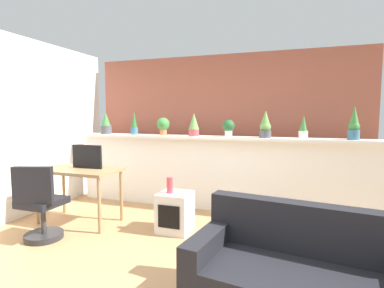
{
  "coord_description": "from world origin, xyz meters",
  "views": [
    {
      "loc": [
        1.18,
        -2.48,
        1.48
      ],
      "look_at": [
        -0.02,
        0.99,
        1.12
      ],
      "focal_mm": 28.01,
      "sensor_mm": 36.0,
      "label": 1
    }
  ],
  "objects_px": {
    "potted_plant_4": "(228,127)",
    "couch": "(301,284)",
    "potted_plant_6": "(303,128)",
    "vase_on_shelf": "(170,185)",
    "potted_plant_1": "(134,124)",
    "potted_plant_5": "(265,126)",
    "potted_plant_3": "(194,124)",
    "potted_plant_7": "(354,125)",
    "side_cube_shelf": "(175,212)",
    "tv_monitor": "(87,157)",
    "office_chair": "(40,209)",
    "potted_plant_2": "(163,125)",
    "desk": "(79,175)",
    "potted_plant_0": "(106,124)"
  },
  "relations": [
    {
      "from": "potted_plant_4",
      "to": "couch",
      "type": "relative_size",
      "value": 0.15
    },
    {
      "from": "potted_plant_6",
      "to": "vase_on_shelf",
      "type": "bearing_deg",
      "value": -146.45
    },
    {
      "from": "potted_plant_1",
      "to": "potted_plant_5",
      "type": "height_order",
      "value": "potted_plant_1"
    },
    {
      "from": "potted_plant_1",
      "to": "vase_on_shelf",
      "type": "distance_m",
      "value": 1.66
    },
    {
      "from": "potted_plant_3",
      "to": "potted_plant_5",
      "type": "distance_m",
      "value": 1.08
    },
    {
      "from": "potted_plant_6",
      "to": "potted_plant_7",
      "type": "height_order",
      "value": "potted_plant_7"
    },
    {
      "from": "couch",
      "to": "side_cube_shelf",
      "type": "bearing_deg",
      "value": 139.74
    },
    {
      "from": "potted_plant_4",
      "to": "vase_on_shelf",
      "type": "xyz_separation_m",
      "value": [
        -0.52,
        -1.02,
        -0.7
      ]
    },
    {
      "from": "potted_plant_1",
      "to": "tv_monitor",
      "type": "distance_m",
      "value": 1.14
    },
    {
      "from": "potted_plant_6",
      "to": "office_chair",
      "type": "relative_size",
      "value": 0.37
    },
    {
      "from": "office_chair",
      "to": "couch",
      "type": "distance_m",
      "value": 2.91
    },
    {
      "from": "office_chair",
      "to": "vase_on_shelf",
      "type": "height_order",
      "value": "office_chair"
    },
    {
      "from": "potted_plant_5",
      "to": "potted_plant_2",
      "type": "bearing_deg",
      "value": 179.14
    },
    {
      "from": "potted_plant_5",
      "to": "side_cube_shelf",
      "type": "height_order",
      "value": "potted_plant_5"
    },
    {
      "from": "potted_plant_7",
      "to": "vase_on_shelf",
      "type": "xyz_separation_m",
      "value": [
        -2.2,
        -1.0,
        -0.75
      ]
    },
    {
      "from": "office_chair",
      "to": "side_cube_shelf",
      "type": "relative_size",
      "value": 1.82
    },
    {
      "from": "potted_plant_2",
      "to": "couch",
      "type": "bearing_deg",
      "value": -47.14
    },
    {
      "from": "potted_plant_1",
      "to": "potted_plant_3",
      "type": "relative_size",
      "value": 1.12
    },
    {
      "from": "potted_plant_3",
      "to": "desk",
      "type": "bearing_deg",
      "value": -139.65
    },
    {
      "from": "potted_plant_3",
      "to": "potted_plant_4",
      "type": "height_order",
      "value": "potted_plant_3"
    },
    {
      "from": "potted_plant_3",
      "to": "potted_plant_6",
      "type": "distance_m",
      "value": 1.6
    },
    {
      "from": "potted_plant_0",
      "to": "desk",
      "type": "bearing_deg",
      "value": -74.01
    },
    {
      "from": "potted_plant_4",
      "to": "potted_plant_6",
      "type": "relative_size",
      "value": 0.77
    },
    {
      "from": "potted_plant_2",
      "to": "potted_plant_7",
      "type": "distance_m",
      "value": 2.75
    },
    {
      "from": "couch",
      "to": "potted_plant_5",
      "type": "bearing_deg",
      "value": 102.13
    },
    {
      "from": "tv_monitor",
      "to": "couch",
      "type": "distance_m",
      "value": 3.09
    },
    {
      "from": "potted_plant_0",
      "to": "potted_plant_6",
      "type": "height_order",
      "value": "potted_plant_0"
    },
    {
      "from": "side_cube_shelf",
      "to": "vase_on_shelf",
      "type": "relative_size",
      "value": 2.5
    },
    {
      "from": "potted_plant_6",
      "to": "office_chair",
      "type": "distance_m",
      "value": 3.54
    },
    {
      "from": "potted_plant_0",
      "to": "vase_on_shelf",
      "type": "xyz_separation_m",
      "value": [
        1.62,
        -0.99,
        -0.73
      ]
    },
    {
      "from": "potted_plant_1",
      "to": "potted_plant_4",
      "type": "height_order",
      "value": "potted_plant_1"
    },
    {
      "from": "desk",
      "to": "vase_on_shelf",
      "type": "relative_size",
      "value": 5.5
    },
    {
      "from": "office_chair",
      "to": "vase_on_shelf",
      "type": "bearing_deg",
      "value": 29.87
    },
    {
      "from": "potted_plant_2",
      "to": "potted_plant_6",
      "type": "height_order",
      "value": "potted_plant_6"
    },
    {
      "from": "potted_plant_4",
      "to": "vase_on_shelf",
      "type": "bearing_deg",
      "value": -117.19
    },
    {
      "from": "tv_monitor",
      "to": "potted_plant_7",
      "type": "bearing_deg",
      "value": 16.47
    },
    {
      "from": "potted_plant_4",
      "to": "potted_plant_5",
      "type": "relative_size",
      "value": 0.65
    },
    {
      "from": "potted_plant_1",
      "to": "potted_plant_7",
      "type": "height_order",
      "value": "potted_plant_7"
    },
    {
      "from": "potted_plant_4",
      "to": "side_cube_shelf",
      "type": "bearing_deg",
      "value": -115.24
    },
    {
      "from": "potted_plant_3",
      "to": "tv_monitor",
      "type": "relative_size",
      "value": 0.78
    },
    {
      "from": "office_chair",
      "to": "potted_plant_6",
      "type": "bearing_deg",
      "value": 31.91
    },
    {
      "from": "potted_plant_1",
      "to": "office_chair",
      "type": "height_order",
      "value": "potted_plant_1"
    },
    {
      "from": "potted_plant_7",
      "to": "potted_plant_5",
      "type": "bearing_deg",
      "value": 179.78
    },
    {
      "from": "side_cube_shelf",
      "to": "couch",
      "type": "bearing_deg",
      "value": -40.26
    },
    {
      "from": "potted_plant_0",
      "to": "vase_on_shelf",
      "type": "distance_m",
      "value": 2.03
    },
    {
      "from": "desk",
      "to": "vase_on_shelf",
      "type": "bearing_deg",
      "value": 4.3
    },
    {
      "from": "potted_plant_3",
      "to": "potted_plant_4",
      "type": "distance_m",
      "value": 0.54
    },
    {
      "from": "potted_plant_4",
      "to": "potted_plant_0",
      "type": "bearing_deg",
      "value": -179.31
    },
    {
      "from": "potted_plant_6",
      "to": "side_cube_shelf",
      "type": "height_order",
      "value": "potted_plant_6"
    },
    {
      "from": "potted_plant_5",
      "to": "vase_on_shelf",
      "type": "height_order",
      "value": "potted_plant_5"
    }
  ]
}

